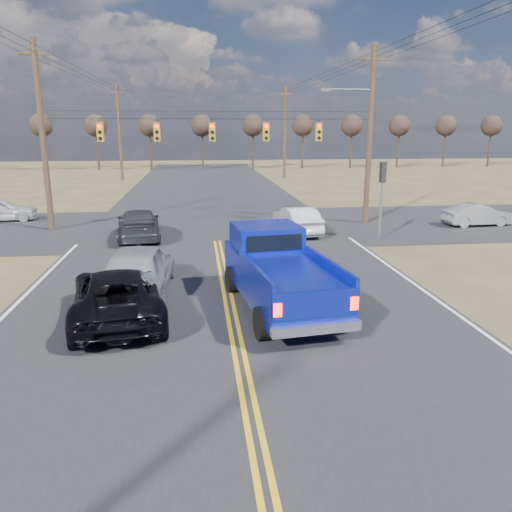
{
  "coord_description": "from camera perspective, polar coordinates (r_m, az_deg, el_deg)",
  "views": [
    {
      "loc": [
        -0.93,
        -10.38,
        5.49
      ],
      "look_at": [
        0.9,
        5.07,
        1.5
      ],
      "focal_mm": 35.0,
      "sensor_mm": 36.0,
      "label": 1
    }
  ],
  "objects": [
    {
      "name": "road_cross",
      "position": [
        28.92,
        -4.8,
        3.38
      ],
      "size": [
        120.0,
        12.0,
        0.02
      ],
      "primitive_type": "cube",
      "color": "#28282B",
      "rests_on": "ground"
    },
    {
      "name": "silver_suv",
      "position": [
        17.43,
        -13.25,
        -1.36
      ],
      "size": [
        2.41,
        5.28,
        1.76
      ],
      "primitive_type": "imported",
      "rotation": [
        0.0,
        0.0,
        3.08
      ],
      "color": "#A6A8AE",
      "rests_on": "ground"
    },
    {
      "name": "black_suv",
      "position": [
        15.26,
        -15.56,
        -4.23
      ],
      "size": [
        3.32,
        5.79,
        1.52
      ],
      "primitive_type": "imported",
      "rotation": [
        0.0,
        0.0,
        3.29
      ],
      "color": "black",
      "rests_on": "ground"
    },
    {
      "name": "road_main",
      "position": [
        21.13,
        -4.0,
        -0.72
      ],
      "size": [
        14.0,
        120.0,
        0.02
      ],
      "primitive_type": "cube",
      "color": "#28282B",
      "rests_on": "ground"
    },
    {
      "name": "dgrey_car_queue",
      "position": [
        26.14,
        -13.26,
        3.56
      ],
      "size": [
        2.69,
        5.41,
        1.51
      ],
      "primitive_type": "imported",
      "rotation": [
        0.0,
        0.0,
        3.25
      ],
      "color": "#333439",
      "rests_on": "ground"
    },
    {
      "name": "cross_car_west",
      "position": [
        34.11,
        -27.01,
        4.71
      ],
      "size": [
        2.0,
        4.16,
        1.37
      ],
      "primitive_type": "imported",
      "rotation": [
        0.0,
        0.0,
        1.67
      ],
      "color": "silver",
      "rests_on": "ground"
    },
    {
      "name": "pickup_truck",
      "position": [
        15.52,
        2.57,
        -1.84
      ],
      "size": [
        3.17,
        6.6,
        2.39
      ],
      "rotation": [
        0.0,
        0.0,
        0.13
      ],
      "color": "black",
      "rests_on": "ground"
    },
    {
      "name": "treeline",
      "position": [
        37.36,
        -5.51,
        14.64
      ],
      "size": [
        87.0,
        117.8,
        7.4
      ],
      "color": "#33261C",
      "rests_on": "ground"
    },
    {
      "name": "cross_car_east_near",
      "position": [
        31.65,
        23.96,
        4.33
      ],
      "size": [
        1.64,
        3.99,
        1.29
      ],
      "primitive_type": "imported",
      "rotation": [
        0.0,
        0.0,
        1.64
      ],
      "color": "#93959A",
      "rests_on": "ground"
    },
    {
      "name": "white_car_queue",
      "position": [
        26.84,
        4.67,
        4.12
      ],
      "size": [
        2.05,
        4.61,
        1.47
      ],
      "primitive_type": "imported",
      "rotation": [
        0.0,
        0.0,
        3.26
      ],
      "color": "silver",
      "rests_on": "ground"
    },
    {
      "name": "utility_poles",
      "position": [
        27.4,
        -4.96,
        13.78
      ],
      "size": [
        19.6,
        58.32,
        10.0
      ],
      "color": "#473323",
      "rests_on": "ground"
    },
    {
      "name": "ground",
      "position": [
        11.78,
        -1.48,
        -13.4
      ],
      "size": [
        160.0,
        160.0,
        0.0
      ],
      "primitive_type": "plane",
      "color": "brown",
      "rests_on": "ground"
    },
    {
      "name": "signal_gantry",
      "position": [
        28.21,
        -3.96,
        13.48
      ],
      "size": [
        19.6,
        4.83,
        10.0
      ],
      "color": "#473323",
      "rests_on": "ground"
    }
  ]
}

